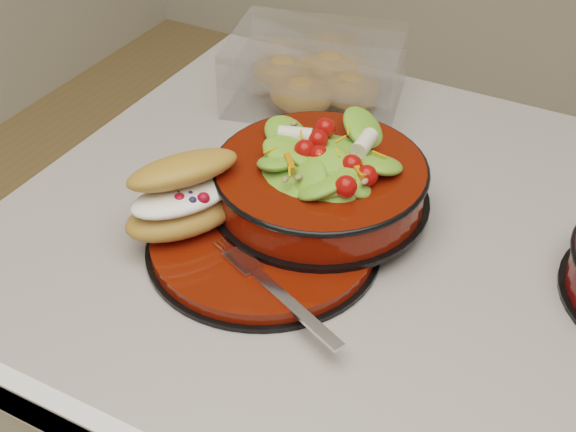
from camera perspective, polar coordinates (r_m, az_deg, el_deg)
The scene contains 5 objects.
dinner_plate at distance 0.88m, azimuth -1.74°, elevation -1.89°, with size 0.26×0.26×0.02m.
salad_bowl at distance 0.91m, azimuth 2.33°, elevation 3.01°, with size 0.25×0.25×0.10m.
croissant at distance 0.88m, azimuth -7.35°, elevation 1.39°, with size 0.13×0.16×0.08m.
fork at distance 0.81m, azimuth -0.75°, elevation -5.44°, with size 0.17×0.09×0.00m.
pastry_box at distance 1.15m, azimuth 1.98°, elevation 10.13°, with size 0.27×0.22×0.09m.
Camera 1 is at (0.05, -0.67, 1.47)m, focal length 50.00 mm.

